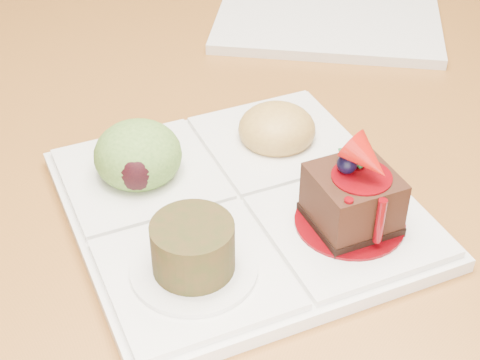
{
  "coord_description": "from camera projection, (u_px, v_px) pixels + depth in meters",
  "views": [
    {
      "loc": [
        -0.18,
        -0.94,
        1.15
      ],
      "look_at": [
        -0.15,
        -0.47,
        0.79
      ],
      "focal_mm": 55.0,
      "sensor_mm": 36.0,
      "label": 1
    }
  ],
  "objects": [
    {
      "name": "sampler_plate",
      "position": [
        236.0,
        191.0,
        0.6
      ],
      "size": [
        0.35,
        0.35,
        0.1
      ],
      "rotation": [
        0.0,
        0.0,
        0.36
      ],
      "color": "white",
      "rests_on": "dining_table"
    },
    {
      "name": "dining_table",
      "position": [
        326.0,
        28.0,
        1.03
      ],
      "size": [
        1.0,
        1.8,
        0.75
      ],
      "color": "#9F5A29",
      "rests_on": "ground"
    },
    {
      "name": "second_plate",
      "position": [
        329.0,
        7.0,
        0.92
      ],
      "size": [
        0.31,
        0.31,
        0.01
      ],
      "primitive_type": "cube",
      "rotation": [
        0.0,
        0.0,
        -0.2
      ],
      "color": "white",
      "rests_on": "dining_table"
    },
    {
      "name": "ground",
      "position": [
        301.0,
        345.0,
        1.45
      ],
      "size": [
        6.0,
        6.0,
        0.0
      ],
      "primitive_type": "plane",
      "color": "brown"
    }
  ]
}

